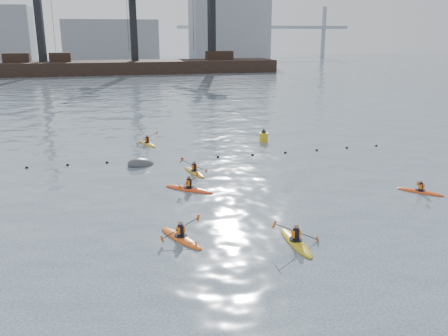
{
  "coord_description": "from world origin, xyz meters",
  "views": [
    {
      "loc": [
        -7.71,
        -14.89,
        10.03
      ],
      "look_at": [
        -1.64,
        9.59,
        2.8
      ],
      "focal_mm": 38.0,
      "sensor_mm": 36.0,
      "label": 1
    }
  ],
  "objects": [
    {
      "name": "kayaker_5",
      "position": [
        -4.29,
        28.56,
        0.1
      ],
      "size": [
        2.16,
        3.27,
        1.26
      ],
      "rotation": [
        0.0,
        0.0,
        0.36
      ],
      "color": "gold",
      "rests_on": "ground"
    },
    {
      "name": "skyline",
      "position": [
        2.23,
        150.27,
        9.25
      ],
      "size": [
        141.0,
        28.0,
        22.0
      ],
      "color": "gray",
      "rests_on": "ground"
    },
    {
      "name": "float_line",
      "position": [
        -0.5,
        22.53,
        0.03
      ],
      "size": [
        33.24,
        0.73,
        0.24
      ],
      "color": "black",
      "rests_on": "ground"
    },
    {
      "name": "nav_buoy",
      "position": [
        6.59,
        27.04,
        0.44
      ],
      "size": [
        0.8,
        0.8,
        1.45
      ],
      "color": "gold",
      "rests_on": "ground"
    },
    {
      "name": "kayaker_1",
      "position": [
        0.9,
        5.08,
        0.11
      ],
      "size": [
        2.53,
        3.63,
        1.44
      ],
      "rotation": [
        0.0,
        0.0,
        0.01
      ],
      "color": "gold",
      "rests_on": "ground"
    },
    {
      "name": "ground",
      "position": [
        0.0,
        0.0,
        0.0
      ],
      "size": [
        400.0,
        400.0,
        0.0
      ],
      "primitive_type": "plane",
      "color": "#34404C",
      "rests_on": "ground"
    },
    {
      "name": "mooring_buoy",
      "position": [
        -5.39,
        21.41,
        0.0
      ],
      "size": [
        2.76,
        2.06,
        1.59
      ],
      "primitive_type": "ellipsoid",
      "rotation": [
        0.0,
        0.21,
        0.32
      ],
      "color": "#3C3F41",
      "rests_on": "ground"
    },
    {
      "name": "barge_pier",
      "position": [
        -0.22,
        110.0,
        1.89
      ],
      "size": [
        72.0,
        19.3,
        29.5
      ],
      "color": "black",
      "rests_on": "ground"
    },
    {
      "name": "kayaker_0",
      "position": [
        -4.53,
        6.96,
        0.11
      ],
      "size": [
        2.18,
        3.41,
        1.18
      ],
      "rotation": [
        0.0,
        0.0,
        0.44
      ],
      "color": "#EA5A16",
      "rests_on": "ground"
    },
    {
      "name": "kayaker_3",
      "position": [
        -1.73,
        18.33,
        0.1
      ],
      "size": [
        2.24,
        3.29,
        1.35
      ],
      "rotation": [
        0.0,
        0.0,
        0.25
      ],
      "color": "gold",
      "rests_on": "ground"
    },
    {
      "name": "kayaker_4",
      "position": [
        11.72,
        10.37,
        0.09
      ],
      "size": [
        2.39,
        2.6,
        1.13
      ],
      "rotation": [
        0.0,
        0.0,
        3.87
      ],
      "color": "#D94614",
      "rests_on": "ground"
    },
    {
      "name": "kayaker_2",
      "position": [
        -2.8,
        14.49,
        0.11
      ],
      "size": [
        3.23,
        2.84,
        1.15
      ],
      "rotation": [
        0.0,
        0.0,
        0.88
      ],
      "color": "#EC4116",
      "rests_on": "ground"
    }
  ]
}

